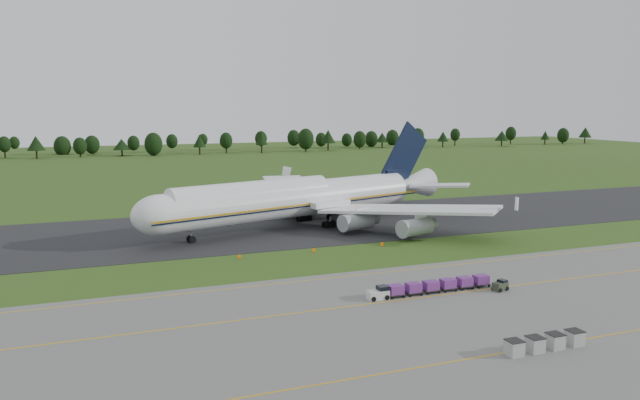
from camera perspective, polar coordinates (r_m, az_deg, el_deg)
name	(u,v)px	position (r m, az deg, el deg)	size (l,w,h in m)	color
ground	(332,259)	(96.05, 1.07, -5.42)	(600.00, 600.00, 0.00)	#2C4B16
apron	(456,334)	(67.18, 12.30, -11.86)	(300.00, 52.00, 0.06)	#62625D
taxiway	(278,226)	(121.82, -3.90, -2.40)	(300.00, 40.00, 0.08)	black
apron_markings	(421,313)	(72.76, 9.23, -10.13)	(300.00, 30.20, 0.01)	#CF970C
tree_line	(126,142)	(306.56, -17.31, 5.05)	(524.99, 23.24, 11.59)	black
aircraft	(299,198)	(120.30, -1.95, 0.20)	(70.44, 65.93, 19.88)	white
baggage_train	(429,287)	(79.96, 9.90, -7.80)	(17.15, 1.56, 1.50)	silver
utility_cart	(500,286)	(83.11, 16.14, -7.60)	(2.16, 1.60, 1.06)	#2E3727
uld_row	(545,343)	(65.03, 19.88, -12.16)	(8.71, 1.51, 1.49)	#9E9E9E
edge_markers	(314,250)	(100.45, -0.57, -4.63)	(24.96, 0.30, 0.60)	orange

